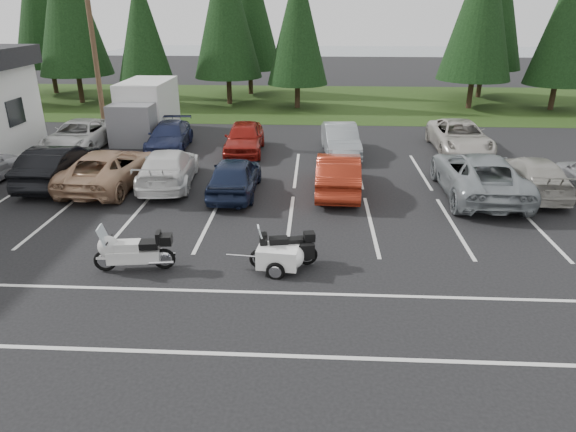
# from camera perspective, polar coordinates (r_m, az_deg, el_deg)

# --- Properties ---
(ground) EXTENTS (120.00, 120.00, 0.00)m
(ground) POSITION_cam_1_polar(r_m,az_deg,el_deg) (16.22, -1.74, -2.13)
(ground) COLOR black
(ground) RESTS_ON ground
(grass_strip) EXTENTS (80.00, 16.00, 0.01)m
(grass_strip) POSITION_cam_1_polar(r_m,az_deg,el_deg) (39.30, 1.17, 12.59)
(grass_strip) COLOR #203511
(grass_strip) RESTS_ON ground
(lake_water) EXTENTS (70.00, 50.00, 0.02)m
(lake_water) POSITION_cam_1_polar(r_m,az_deg,el_deg) (70.07, 5.50, 16.85)
(lake_water) COLOR gray
(lake_water) RESTS_ON ground
(utility_pole) EXTENTS (1.60, 0.26, 9.00)m
(utility_pole) POSITION_cam_1_polar(r_m,az_deg,el_deg) (29.05, -20.75, 17.06)
(utility_pole) COLOR #473321
(utility_pole) RESTS_ON ground
(box_truck) EXTENTS (2.40, 5.60, 2.90)m
(box_truck) POSITION_cam_1_polar(r_m,az_deg,el_deg) (29.22, -15.82, 11.19)
(box_truck) COLOR silver
(box_truck) RESTS_ON ground
(stall_markings) EXTENTS (32.00, 16.00, 0.01)m
(stall_markings) POSITION_cam_1_polar(r_m,az_deg,el_deg) (18.05, -1.23, 0.52)
(stall_markings) COLOR silver
(stall_markings) RESTS_ON ground
(conifer_2) EXTENTS (5.10, 5.10, 11.89)m
(conifer_2) POSITION_cam_1_polar(r_m,az_deg,el_deg) (41.28, -23.33, 21.09)
(conifer_2) COLOR #332316
(conifer_2) RESTS_ON ground
(conifer_3) EXTENTS (3.87, 3.87, 9.02)m
(conifer_3) POSITION_cam_1_polar(r_m,az_deg,el_deg) (38.00, -15.94, 19.45)
(conifer_3) COLOR #332316
(conifer_3) RESTS_ON ground
(conifer_4) EXTENTS (4.80, 4.80, 11.17)m
(conifer_4) POSITION_cam_1_polar(r_m,az_deg,el_deg) (38.11, -6.93, 22.00)
(conifer_4) COLOR #332316
(conifer_4) RESTS_ON ground
(conifer_5) EXTENTS (4.14, 4.14, 9.63)m
(conifer_5) POSITION_cam_1_polar(r_m,az_deg,el_deg) (36.33, 1.11, 20.71)
(conifer_5) COLOR #332316
(conifer_5) RESTS_ON ground
(conifer_6) EXTENTS (4.93, 4.93, 11.48)m
(conifer_6) POSITION_cam_1_polar(r_m,az_deg,el_deg) (38.32, 20.75, 21.09)
(conifer_6) COLOR #332316
(conifer_6) RESTS_ON ground
(conifer_7) EXTENTS (4.27, 4.27, 9.94)m
(conifer_7) POSITION_cam_1_polar(r_m,az_deg,el_deg) (39.95, 28.63, 18.59)
(conifer_7) COLOR #332316
(conifer_7) RESTS_ON ground
(conifer_back_b) EXTENTS (4.97, 4.97, 11.58)m
(conifer_back_b) POSITION_cam_1_polar(r_m,az_deg,el_deg) (42.52, -4.41, 22.45)
(conifer_back_b) COLOR #332316
(conifer_back_b) RESTS_ON ground
(car_near_1) EXTENTS (1.77, 4.85, 1.59)m
(car_near_1) POSITION_cam_1_polar(r_m,az_deg,el_deg) (22.64, -24.14, 5.23)
(car_near_1) COLOR black
(car_near_1) RESTS_ON ground
(car_near_2) EXTENTS (2.78, 5.50, 1.49)m
(car_near_2) POSITION_cam_1_polar(r_m,az_deg,el_deg) (21.57, -19.21, 5.04)
(car_near_2) COLOR tan
(car_near_2) RESTS_ON ground
(car_near_3) EXTENTS (2.48, 5.12, 1.44)m
(car_near_3) POSITION_cam_1_polar(r_m,az_deg,el_deg) (21.12, -13.15, 5.28)
(car_near_3) COLOR white
(car_near_3) RESTS_ON ground
(car_near_4) EXTENTS (1.74, 4.29, 1.46)m
(car_near_4) POSITION_cam_1_polar(r_m,az_deg,el_deg) (19.61, -5.95, 4.47)
(car_near_4) COLOR #161F38
(car_near_4) RESTS_ON ground
(car_near_5) EXTENTS (1.78, 4.69, 1.53)m
(car_near_5) POSITION_cam_1_polar(r_m,az_deg,el_deg) (19.84, 5.59, 4.80)
(car_near_5) COLOR maroon
(car_near_5) RESTS_ON ground
(car_near_6) EXTENTS (2.83, 5.95, 1.64)m
(car_near_6) POSITION_cam_1_polar(r_m,az_deg,el_deg) (20.65, 20.38, 4.35)
(car_near_6) COLOR gray
(car_near_6) RESTS_ON ground
(car_near_7) EXTENTS (2.12, 4.87, 1.39)m
(car_near_7) POSITION_cam_1_polar(r_m,az_deg,el_deg) (21.76, 25.38, 4.11)
(car_near_7) COLOR #A29E94
(car_near_7) RESTS_ON ground
(car_far_0) EXTENTS (2.37, 5.12, 1.42)m
(car_far_0) POSITION_cam_1_polar(r_m,az_deg,el_deg) (27.79, -22.18, 8.27)
(car_far_0) COLOR silver
(car_far_0) RESTS_ON ground
(car_far_1) EXTENTS (2.18, 4.68, 1.32)m
(car_far_1) POSITION_cam_1_polar(r_m,az_deg,el_deg) (26.48, -13.04, 8.61)
(car_far_1) COLOR #192040
(car_far_1) RESTS_ON ground
(car_far_2) EXTENTS (1.91, 4.44, 1.49)m
(car_far_2) POSITION_cam_1_polar(r_m,az_deg,el_deg) (25.29, -4.87, 8.66)
(car_far_2) COLOR maroon
(car_far_2) RESTS_ON ground
(car_far_3) EXTENTS (1.87, 4.50, 1.45)m
(car_far_3) POSITION_cam_1_polar(r_m,az_deg,el_deg) (25.01, 5.86, 8.41)
(car_far_3) COLOR gray
(car_far_3) RESTS_ON ground
(car_far_4) EXTENTS (2.51, 5.35, 1.48)m
(car_far_4) POSITION_cam_1_polar(r_m,az_deg,el_deg) (26.75, 18.54, 8.34)
(car_far_4) COLOR #B9B3A9
(car_far_4) RESTS_ON ground
(touring_motorcycle) EXTENTS (2.50, 1.06, 1.34)m
(touring_motorcycle) POSITION_cam_1_polar(r_m,az_deg,el_deg) (14.47, -16.82, -3.40)
(touring_motorcycle) COLOR silver
(touring_motorcycle) RESTS_ON ground
(cargo_trailer) EXTENTS (1.67, 1.04, 0.74)m
(cargo_trailer) POSITION_cam_1_polar(r_m,az_deg,el_deg) (13.93, -1.12, -4.82)
(cargo_trailer) COLOR white
(cargo_trailer) RESTS_ON ground
(adventure_motorcycle) EXTENTS (2.20, 1.10, 1.28)m
(adventure_motorcycle) POSITION_cam_1_polar(r_m,az_deg,el_deg) (14.06, -0.48, -3.30)
(adventure_motorcycle) COLOR black
(adventure_motorcycle) RESTS_ON ground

